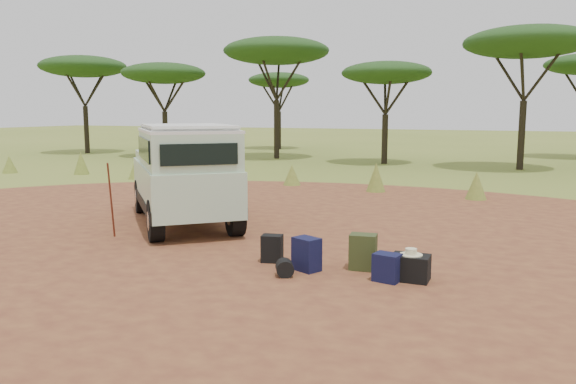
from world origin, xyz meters
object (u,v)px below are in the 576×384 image
at_px(walking_staff, 111,201).
at_px(backpack_olive, 363,252).
at_px(backpack_black, 272,249).
at_px(duffel_navy, 387,268).
at_px(backpack_navy, 307,254).
at_px(safari_vehicle, 184,176).
at_px(hard_case, 411,268).

xyz_separation_m(walking_staff, backpack_olive, (5.13, -0.20, -0.47)).
distance_m(backpack_black, duffel_navy, 2.02).
bearing_deg(walking_staff, backpack_black, -31.52).
bearing_deg(backpack_black, backpack_navy, -31.18).
bearing_deg(backpack_olive, backpack_navy, -160.26).
bearing_deg(walking_staff, backpack_navy, -33.82).
distance_m(backpack_olive, duffel_navy, 0.68).
relative_size(backpack_navy, duffel_navy, 1.26).
distance_m(backpack_navy, backpack_olive, 0.89).
bearing_deg(safari_vehicle, backpack_navy, 15.99).
xyz_separation_m(backpack_navy, backpack_olive, (0.80, 0.40, 0.02)).
height_order(backpack_navy, duffel_navy, backpack_navy).
height_order(walking_staff, duffel_navy, walking_staff).
xyz_separation_m(walking_staff, backpack_navy, (4.33, -0.60, -0.49)).
distance_m(backpack_black, hard_case, 2.31).
distance_m(walking_staff, hard_case, 5.98).
bearing_deg(safari_vehicle, hard_case, 25.29).
xyz_separation_m(safari_vehicle, walking_staff, (-0.52, -1.75, -0.31)).
bearing_deg(safari_vehicle, backpack_olive, 24.72).
bearing_deg(hard_case, duffel_navy, -148.72).
distance_m(walking_staff, backpack_black, 3.68).
relative_size(safari_vehicle, duffel_navy, 10.72).
xyz_separation_m(backpack_black, backpack_olive, (1.51, 0.16, 0.06)).
distance_m(backpack_navy, duffel_navy, 1.30).
relative_size(safari_vehicle, backpack_olive, 7.89).
height_order(walking_staff, backpack_navy, walking_staff).
relative_size(safari_vehicle, backpack_navy, 8.53).
height_order(safari_vehicle, duffel_navy, safari_vehicle).
xyz_separation_m(backpack_olive, duffel_navy, (0.49, -0.47, -0.08)).
bearing_deg(backpack_olive, backpack_black, 178.91).
bearing_deg(hard_case, backpack_navy, -176.05).
height_order(safari_vehicle, backpack_navy, safari_vehicle).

